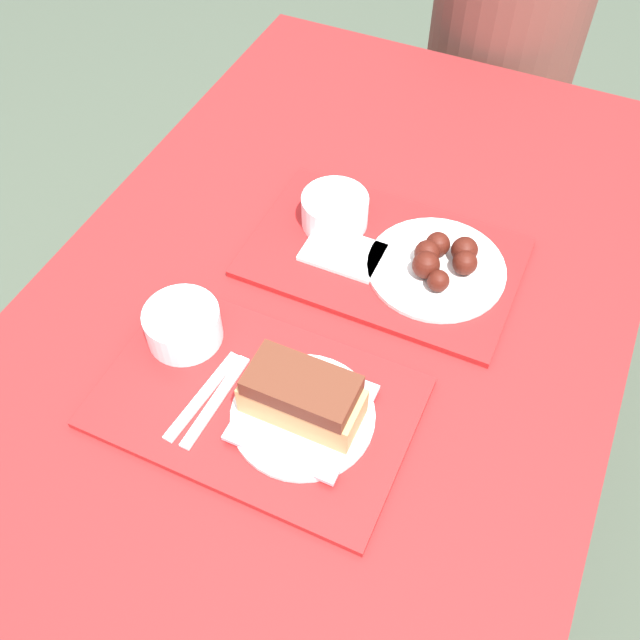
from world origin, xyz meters
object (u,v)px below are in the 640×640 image
at_px(tray_far, 384,257).
at_px(bowl_coleslaw_far, 335,209).
at_px(wings_plate_far, 440,263).
at_px(brisket_sandwich_plate, 302,402).
at_px(person_seated_across, 505,36).
at_px(tray_near, 257,402).
at_px(bowl_coleslaw_near, 183,324).

relative_size(tray_far, bowl_coleslaw_far, 3.90).
relative_size(bowl_coleslaw_far, wings_plate_far, 0.50).
distance_m(tray_far, brisket_sandwich_plate, 0.35).
height_order(tray_far, bowl_coleslaw_far, bowl_coleslaw_far).
relative_size(brisket_sandwich_plate, bowl_coleslaw_far, 1.78).
bearing_deg(brisket_sandwich_plate, tray_far, 91.55).
height_order(brisket_sandwich_plate, wings_plate_far, brisket_sandwich_plate).
bearing_deg(brisket_sandwich_plate, bowl_coleslaw_far, 107.21).
xyz_separation_m(bowl_coleslaw_far, person_seated_across, (0.10, 0.84, -0.10)).
relative_size(tray_far, person_seated_across, 0.68).
bearing_deg(tray_near, wings_plate_far, 65.75).
relative_size(bowl_coleslaw_far, person_seated_across, 0.17).
height_order(bowl_coleslaw_near, person_seated_across, person_seated_across).
bearing_deg(wings_plate_far, brisket_sandwich_plate, -103.81).
distance_m(brisket_sandwich_plate, bowl_coleslaw_far, 0.40).
distance_m(bowl_coleslaw_near, brisket_sandwich_plate, 0.23).
bearing_deg(tray_near, bowl_coleslaw_near, 159.55).
height_order(brisket_sandwich_plate, bowl_coleslaw_far, brisket_sandwich_plate).
xyz_separation_m(tray_far, person_seated_across, (-0.01, 0.87, -0.06)).
bearing_deg(tray_far, bowl_coleslaw_near, -126.90).
relative_size(brisket_sandwich_plate, wings_plate_far, 0.89).
bearing_deg(tray_near, person_seated_across, 87.62).
distance_m(tray_far, bowl_coleslaw_far, 0.12).
distance_m(bowl_coleslaw_near, bowl_coleslaw_far, 0.35).
xyz_separation_m(brisket_sandwich_plate, bowl_coleslaw_far, (-0.12, 0.38, -0.01)).
distance_m(brisket_sandwich_plate, wings_plate_far, 0.36).
xyz_separation_m(brisket_sandwich_plate, person_seated_across, (-0.02, 1.22, -0.10)).
bearing_deg(bowl_coleslaw_far, bowl_coleslaw_near, -108.50).
bearing_deg(bowl_coleslaw_far, wings_plate_far, -8.47).
bearing_deg(bowl_coleslaw_near, brisket_sandwich_plate, -13.29).
height_order(brisket_sandwich_plate, person_seated_across, person_seated_across).
height_order(tray_near, bowl_coleslaw_near, bowl_coleslaw_near).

